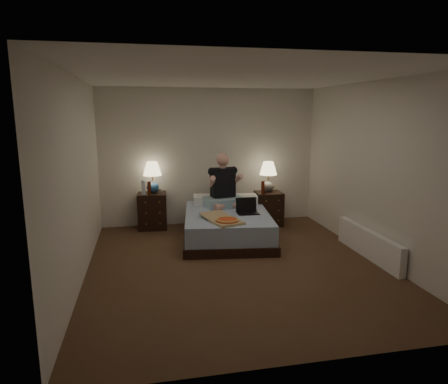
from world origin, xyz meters
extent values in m
cube|color=brown|center=(0.00, 0.00, 0.00)|extent=(4.00, 4.50, 0.00)
cube|color=white|center=(0.00, 0.00, 2.50)|extent=(4.00, 4.50, 0.00)
cube|color=silver|center=(0.00, 2.25, 1.25)|extent=(4.00, 0.00, 2.50)
cube|color=silver|center=(0.00, -2.25, 1.25)|extent=(4.00, 0.00, 2.50)
cube|color=silver|center=(-2.00, 0.00, 1.25)|extent=(0.00, 4.50, 2.50)
cube|color=silver|center=(2.00, 0.00, 1.25)|extent=(0.00, 4.50, 2.50)
cube|color=#5678AD|center=(0.11, 1.16, 0.22)|extent=(1.57, 1.96, 0.45)
cube|color=black|center=(-1.08, 2.05, 0.32)|extent=(0.53, 0.48, 0.65)
cube|color=black|center=(1.04, 1.85, 0.31)|extent=(0.49, 0.45, 0.62)
cylinder|color=white|center=(-1.23, 1.93, 0.77)|extent=(0.07, 0.07, 0.25)
cylinder|color=#ADADA8|center=(-0.95, 1.93, 0.70)|extent=(0.07, 0.07, 0.10)
cylinder|color=#561D0C|center=(-1.13, 1.93, 0.76)|extent=(0.06, 0.06, 0.23)
cylinder|color=#631D0E|center=(0.89, 1.75, 0.73)|extent=(0.06, 0.06, 0.23)
cube|color=white|center=(1.93, -0.08, 0.20)|extent=(0.10, 1.60, 0.40)
camera|label=1|loc=(-1.21, -5.05, 2.06)|focal=32.00mm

